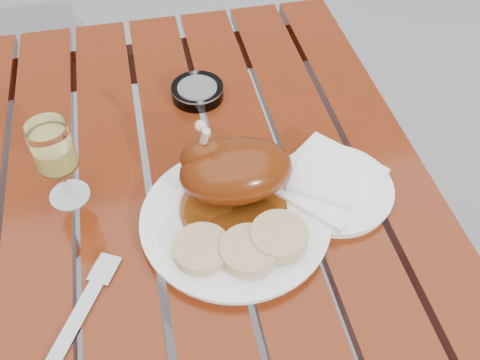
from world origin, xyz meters
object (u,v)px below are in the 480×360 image
wine_glass (58,164)px  table (206,339)px  dinner_plate (236,220)px  side_plate (334,189)px  ashtray (197,92)px

wine_glass → table: bearing=-31.2°
wine_glass → dinner_plate: bearing=-24.2°
dinner_plate → side_plate: bearing=9.8°
side_plate → ashtray: size_ratio=1.92×
table → wine_glass: bearing=148.8°
ashtray → dinner_plate: bearing=-88.6°
table → wine_glass: 0.50m
side_plate → ashtray: ashtray is taller
table → ashtray: size_ratio=12.21×
dinner_plate → ashtray: ashtray is taller
wine_glass → ashtray: bearing=39.8°
ashtray → wine_glass: bearing=-140.2°
dinner_plate → wine_glass: bearing=155.8°
table → dinner_plate: dinner_plate is taller
wine_glass → side_plate: bearing=-11.2°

